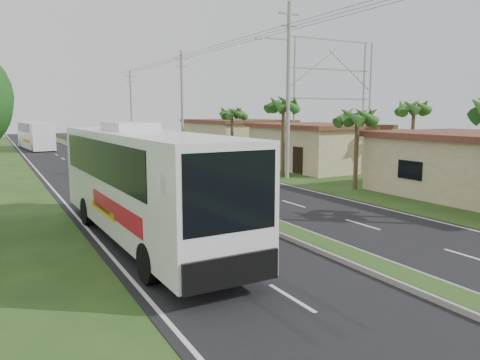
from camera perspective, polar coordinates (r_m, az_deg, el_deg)
name	(u,v)px	position (r m, az deg, el deg)	size (l,w,h in m)	color
ground	(392,276)	(14.37, 18.06, -11.03)	(180.00, 180.00, 0.00)	#244318
road_asphalt	(163,183)	(31.25, -9.41, -0.34)	(14.00, 160.00, 0.02)	black
median_strip	(163,181)	(31.24, -9.42, -0.18)	(1.20, 160.00, 0.18)	gray
lane_edge_left	(54,191)	(29.81, -21.68, -1.27)	(0.12, 160.00, 0.01)	silver
lane_edge_right	(251,176)	(33.99, 1.33, 0.44)	(0.12, 160.00, 0.01)	silver
shop_mid	(315,146)	(39.48, 9.16, 4.15)	(7.60, 10.60, 3.67)	tan
shop_far	(237,137)	(51.28, -0.42, 5.27)	(8.60, 11.60, 3.82)	tan
palm_verge_b	(357,117)	(28.75, 14.13, 7.47)	(2.40, 2.40, 5.05)	#473321
palm_verge_c	(284,105)	(33.92, 5.33, 9.07)	(2.40, 2.40, 5.85)	#473321
palm_verge_d	(232,113)	(41.94, -0.99, 8.17)	(2.40, 2.40, 5.25)	#473321
palm_behind_shop	(414,108)	(36.64, 20.45, 8.23)	(2.40, 2.40, 5.65)	#473321
utility_pole_b	(288,88)	(32.94, 5.85, 11.06)	(3.20, 0.28, 12.00)	gray
utility_pole_c	(182,102)	(50.74, -7.07, 9.41)	(1.60, 0.28, 11.00)	gray
utility_pole_d	(131,106)	(69.75, -13.12, 8.74)	(1.60, 0.28, 10.50)	gray
billboard_lattice	(331,91)	(50.67, 11.02, 10.62)	(10.18, 1.18, 12.07)	gray
coach_bus_main	(142,177)	(17.10, -11.91, 0.37)	(3.11, 13.28, 4.27)	white
coach_bus_far	(35,134)	(64.02, -23.69, 5.15)	(3.42, 11.63, 3.34)	white
motorcyclist	(251,196)	(21.64, 1.36, -1.95)	(1.75, 0.81, 2.23)	black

